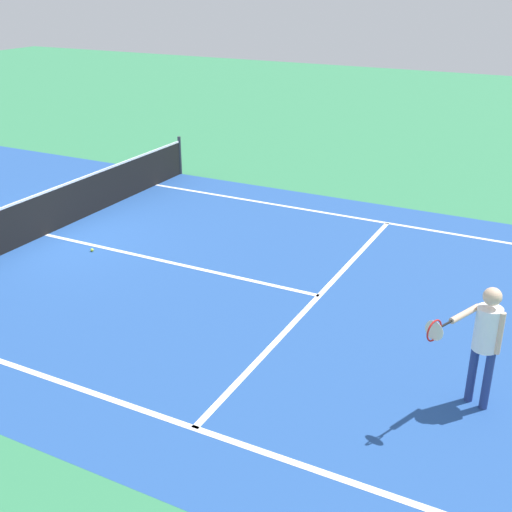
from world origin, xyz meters
name	(u,v)px	position (x,y,z in m)	size (l,w,h in m)	color
ground_plane	(46,235)	(0.00, 0.00, 0.00)	(60.00, 60.00, 0.00)	#337F51
court_surface_inbounds	(46,235)	(0.00, 0.00, 0.00)	(10.62, 24.40, 0.00)	#234C93
line_sideline_left	(164,418)	(-4.11, -5.95, 0.00)	(0.10, 11.89, 0.01)	white
line_sideline_right	(368,220)	(4.11, -5.95, 0.00)	(0.10, 11.89, 0.01)	white
line_service_near	(319,296)	(0.00, -6.40, 0.00)	(8.22, 0.10, 0.01)	white
line_center_service	(168,262)	(0.00, -3.20, 0.00)	(0.10, 6.40, 0.01)	white
net	(43,213)	(0.00, 0.00, 0.49)	(10.70, 0.09, 1.07)	#33383D
player_near	(485,334)	(-2.00, -9.41, 1.06)	(1.09, 0.82, 1.70)	navy
tennis_ball_near_net	(92,250)	(-0.26, -1.51, 0.03)	(0.07, 0.07, 0.07)	#CCE033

